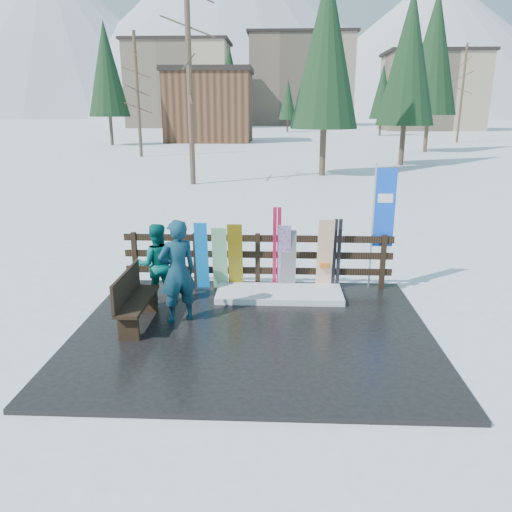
{
  "coord_description": "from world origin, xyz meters",
  "views": [
    {
      "loc": [
        0.4,
        -7.79,
        3.67
      ],
      "look_at": [
        0.02,
        1.0,
        1.1
      ],
      "focal_mm": 35.0,
      "sensor_mm": 36.0,
      "label": 1
    }
  ],
  "objects_px": {
    "snowboard_5": "(325,255)",
    "bench": "(133,297)",
    "rental_flag": "(382,213)",
    "snowboard_3": "(284,257)",
    "person_back": "(157,264)",
    "snowboard_0": "(202,256)",
    "snowboard_1": "(220,258)",
    "snowboard_4": "(288,260)",
    "person_front": "(178,271)",
    "snowboard_2": "(235,257)"
  },
  "relations": [
    {
      "from": "snowboard_0",
      "to": "rental_flag",
      "type": "bearing_deg",
      "value": 4.22
    },
    {
      "from": "snowboard_0",
      "to": "snowboard_5",
      "type": "distance_m",
      "value": 2.52
    },
    {
      "from": "snowboard_0",
      "to": "person_back",
      "type": "distance_m",
      "value": 1.09
    },
    {
      "from": "snowboard_2",
      "to": "snowboard_5",
      "type": "relative_size",
      "value": 0.92
    },
    {
      "from": "snowboard_4",
      "to": "rental_flag",
      "type": "bearing_deg",
      "value": 8.19
    },
    {
      "from": "snowboard_1",
      "to": "snowboard_4",
      "type": "relative_size",
      "value": 1.02
    },
    {
      "from": "bench",
      "to": "snowboard_0",
      "type": "xyz_separation_m",
      "value": [
        0.91,
        1.86,
        0.21
      ]
    },
    {
      "from": "snowboard_3",
      "to": "person_front",
      "type": "height_order",
      "value": "person_front"
    },
    {
      "from": "snowboard_2",
      "to": "person_front",
      "type": "bearing_deg",
      "value": -117.61
    },
    {
      "from": "snowboard_2",
      "to": "snowboard_3",
      "type": "height_order",
      "value": "snowboard_3"
    },
    {
      "from": "bench",
      "to": "snowboard_1",
      "type": "bearing_deg",
      "value": 55.41
    },
    {
      "from": "snowboard_4",
      "to": "snowboard_5",
      "type": "relative_size",
      "value": 0.85
    },
    {
      "from": "snowboard_0",
      "to": "snowboard_3",
      "type": "distance_m",
      "value": 1.69
    },
    {
      "from": "bench",
      "to": "snowboard_1",
      "type": "height_order",
      "value": "snowboard_1"
    },
    {
      "from": "rental_flag",
      "to": "person_back",
      "type": "distance_m",
      "value": 4.6
    },
    {
      "from": "snowboard_3",
      "to": "snowboard_1",
      "type": "bearing_deg",
      "value": -180.0
    },
    {
      "from": "snowboard_3",
      "to": "person_back",
      "type": "distance_m",
      "value": 2.56
    },
    {
      "from": "snowboard_5",
      "to": "snowboard_1",
      "type": "bearing_deg",
      "value": -180.0
    },
    {
      "from": "snowboard_3",
      "to": "person_front",
      "type": "xyz_separation_m",
      "value": [
        -1.86,
        -1.65,
        0.2
      ]
    },
    {
      "from": "bench",
      "to": "person_front",
      "type": "height_order",
      "value": "person_front"
    },
    {
      "from": "person_back",
      "to": "snowboard_5",
      "type": "bearing_deg",
      "value": 178.77
    },
    {
      "from": "bench",
      "to": "snowboard_5",
      "type": "bearing_deg",
      "value": 28.5
    },
    {
      "from": "snowboard_0",
      "to": "snowboard_1",
      "type": "height_order",
      "value": "snowboard_0"
    },
    {
      "from": "rental_flag",
      "to": "snowboard_3",
      "type": "bearing_deg",
      "value": -172.17
    },
    {
      "from": "snowboard_4",
      "to": "snowboard_0",
      "type": "bearing_deg",
      "value": 180.0
    },
    {
      "from": "snowboard_2",
      "to": "snowboard_1",
      "type": "bearing_deg",
      "value": -180.0
    },
    {
      "from": "snowboard_3",
      "to": "snowboard_5",
      "type": "relative_size",
      "value": 0.94
    },
    {
      "from": "bench",
      "to": "snowboard_3",
      "type": "distance_m",
      "value": 3.21
    },
    {
      "from": "snowboard_0",
      "to": "person_front",
      "type": "xyz_separation_m",
      "value": [
        -0.17,
        -1.65,
        0.2
      ]
    },
    {
      "from": "snowboard_3",
      "to": "snowboard_4",
      "type": "distance_m",
      "value": 0.1
    },
    {
      "from": "snowboard_0",
      "to": "person_front",
      "type": "relative_size",
      "value": 0.79
    },
    {
      "from": "snowboard_5",
      "to": "person_back",
      "type": "relative_size",
      "value": 1.0
    },
    {
      "from": "snowboard_3",
      "to": "snowboard_4",
      "type": "relative_size",
      "value": 1.11
    },
    {
      "from": "bench",
      "to": "snowboard_4",
      "type": "relative_size",
      "value": 1.13
    },
    {
      "from": "snowboard_1",
      "to": "snowboard_4",
      "type": "height_order",
      "value": "snowboard_1"
    },
    {
      "from": "snowboard_0",
      "to": "snowboard_1",
      "type": "relative_size",
      "value": 1.07
    },
    {
      "from": "snowboard_1",
      "to": "snowboard_3",
      "type": "height_order",
      "value": "snowboard_3"
    },
    {
      "from": "snowboard_5",
      "to": "snowboard_4",
      "type": "bearing_deg",
      "value": 180.0
    },
    {
      "from": "snowboard_2",
      "to": "snowboard_3",
      "type": "distance_m",
      "value": 1.0
    },
    {
      "from": "rental_flag",
      "to": "person_back",
      "type": "bearing_deg",
      "value": -166.44
    },
    {
      "from": "snowboard_4",
      "to": "person_back",
      "type": "distance_m",
      "value": 2.65
    },
    {
      "from": "snowboard_5",
      "to": "bench",
      "type": "bearing_deg",
      "value": -151.5
    },
    {
      "from": "bench",
      "to": "snowboard_4",
      "type": "bearing_deg",
      "value": 34.68
    },
    {
      "from": "snowboard_2",
      "to": "person_back",
      "type": "xyz_separation_m",
      "value": [
        -1.44,
        -0.79,
        0.07
      ]
    },
    {
      "from": "snowboard_1",
      "to": "person_back",
      "type": "distance_m",
      "value": 1.37
    },
    {
      "from": "snowboard_0",
      "to": "person_back",
      "type": "relative_size",
      "value": 0.93
    },
    {
      "from": "snowboard_0",
      "to": "snowboard_5",
      "type": "height_order",
      "value": "snowboard_5"
    },
    {
      "from": "snowboard_4",
      "to": "rental_flag",
      "type": "relative_size",
      "value": 0.51
    },
    {
      "from": "person_back",
      "to": "snowboard_1",
      "type": "bearing_deg",
      "value": -159.54
    },
    {
      "from": "snowboard_1",
      "to": "person_front",
      "type": "relative_size",
      "value": 0.74
    }
  ]
}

